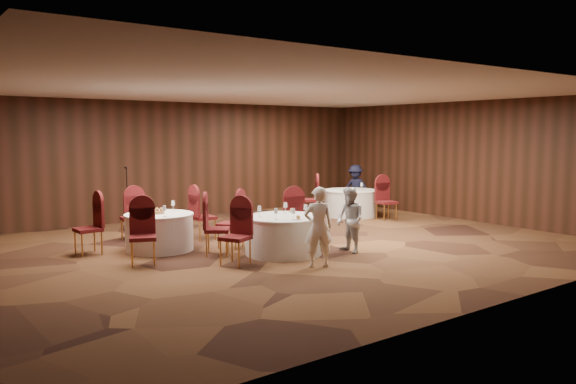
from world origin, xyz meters
TOP-DOWN VIEW (x-y plane):
  - ground at (0.00, 0.00)m, footprint 12.00×12.00m
  - room_shell at (0.00, 0.00)m, footprint 12.00×12.00m
  - table_main at (-0.51, -0.62)m, footprint 1.51×1.51m
  - table_left at (-2.31, 1.14)m, footprint 1.36×1.36m
  - table_right at (4.00, 2.36)m, footprint 1.53×1.53m
  - chairs_main at (-0.79, -0.01)m, footprint 2.85×2.05m
  - chairs_left at (-2.33, 1.19)m, footprint 3.07×3.06m
  - chairs_right at (3.54, 2.01)m, footprint 2.05×2.29m
  - tabletop_main at (-0.39, -0.73)m, footprint 1.11×1.03m
  - tabletop_left at (-2.31, 1.14)m, footprint 0.77×0.74m
  - tabletop_right at (4.16, 2.10)m, footprint 0.08×0.08m
  - mic_stand at (-1.96, 3.86)m, footprint 0.24×0.24m
  - woman_a at (-0.64, -1.85)m, footprint 0.61×0.53m
  - woman_b at (0.62, -1.29)m, footprint 0.55×0.67m
  - man_c at (4.91, 3.15)m, footprint 0.83×1.03m

SIDE VIEW (x-z plane):
  - ground at x=0.00m, z-range 0.00..0.00m
  - table_main at x=-0.51m, z-range 0.01..0.75m
  - table_left at x=-2.31m, z-range 0.01..0.75m
  - table_right at x=4.00m, z-range 0.01..0.75m
  - mic_stand at x=-1.96m, z-range -0.33..1.21m
  - chairs_main at x=-0.79m, z-range 0.00..1.00m
  - chairs_left at x=-2.33m, z-range 0.00..1.00m
  - chairs_right at x=3.54m, z-range 0.00..1.00m
  - woman_b at x=0.62m, z-range 0.00..1.29m
  - man_c at x=4.91m, z-range 0.00..1.39m
  - woman_a at x=-0.64m, z-range 0.00..1.42m
  - tabletop_left at x=-2.31m, z-range 0.71..0.93m
  - tabletop_main at x=-0.39m, z-range 0.74..0.95m
  - tabletop_right at x=4.16m, z-range 0.79..1.01m
  - room_shell at x=0.00m, z-range -4.04..7.96m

